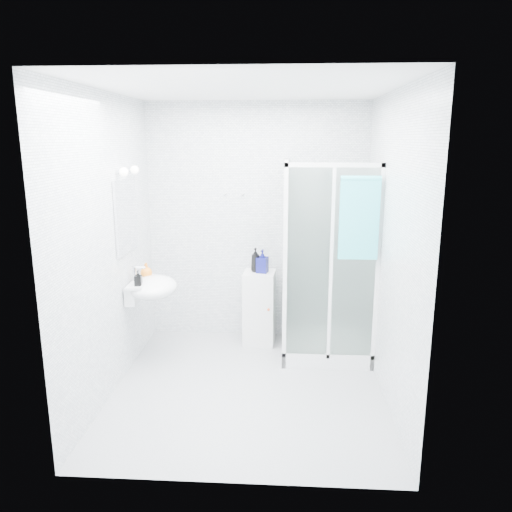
# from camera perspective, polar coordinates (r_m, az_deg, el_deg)

# --- Properties ---
(room) EXTENTS (2.40, 2.60, 2.60)m
(room) POSITION_cam_1_polar(r_m,az_deg,el_deg) (4.25, -0.97, 0.89)
(room) COLOR white
(room) RESTS_ON ground
(shower_enclosure) EXTENTS (0.90, 0.95, 2.00)m
(shower_enclosure) POSITION_cam_1_polar(r_m,az_deg,el_deg) (5.22, 7.13, -6.57)
(shower_enclosure) COLOR white
(shower_enclosure) RESTS_ON ground
(wall_basin) EXTENTS (0.46, 0.56, 0.35)m
(wall_basin) POSITION_cam_1_polar(r_m,az_deg,el_deg) (4.97, -11.95, -3.53)
(wall_basin) COLOR white
(wall_basin) RESTS_ON ground
(mirror) EXTENTS (0.02, 0.60, 0.70)m
(mirror) POSITION_cam_1_polar(r_m,az_deg,el_deg) (4.88, -14.60, 4.48)
(mirror) COLOR white
(mirror) RESTS_ON room
(vanity_lights) EXTENTS (0.10, 0.40, 0.08)m
(vanity_lights) POSITION_cam_1_polar(r_m,az_deg,el_deg) (4.82, -14.33, 9.42)
(vanity_lights) COLOR silver
(vanity_lights) RESTS_ON room
(wall_hooks) EXTENTS (0.23, 0.06, 0.03)m
(wall_hooks) POSITION_cam_1_polar(r_m,az_deg,el_deg) (5.45, -2.58, 7.05)
(wall_hooks) COLOR silver
(wall_hooks) RESTS_ON room
(storage_cabinet) EXTENTS (0.35, 0.37, 0.81)m
(storage_cabinet) POSITION_cam_1_polar(r_m,az_deg,el_deg) (5.49, 0.39, -5.92)
(storage_cabinet) COLOR silver
(storage_cabinet) RESTS_ON ground
(hand_towel) EXTENTS (0.36, 0.05, 0.76)m
(hand_towel) POSITION_cam_1_polar(r_m,az_deg,el_deg) (4.60, 11.72, 4.47)
(hand_towel) COLOR #34BAC6
(hand_towel) RESTS_ON shower_enclosure
(shampoo_bottle_a) EXTENTS (0.12, 0.12, 0.26)m
(shampoo_bottle_a) POSITION_cam_1_polar(r_m,az_deg,el_deg) (5.35, -0.06, -0.45)
(shampoo_bottle_a) COLOR black
(shampoo_bottle_a) RESTS_ON storage_cabinet
(shampoo_bottle_b) EXTENTS (0.14, 0.14, 0.25)m
(shampoo_bottle_b) POSITION_cam_1_polar(r_m,az_deg,el_deg) (5.32, 0.74, -0.60)
(shampoo_bottle_b) COLOR #0F115B
(shampoo_bottle_b) RESTS_ON storage_cabinet
(soap_dispenser_orange) EXTENTS (0.12, 0.12, 0.15)m
(soap_dispenser_orange) POSITION_cam_1_polar(r_m,az_deg,el_deg) (5.05, -12.44, -1.63)
(soap_dispenser_orange) COLOR orange
(soap_dispenser_orange) RESTS_ON wall_basin
(soap_dispenser_black) EXTENTS (0.07, 0.07, 0.14)m
(soap_dispenser_black) POSITION_cam_1_polar(r_m,az_deg,el_deg) (4.80, -13.32, -2.48)
(soap_dispenser_black) COLOR black
(soap_dispenser_black) RESTS_ON wall_basin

